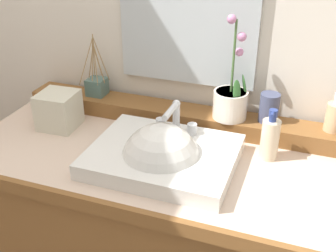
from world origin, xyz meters
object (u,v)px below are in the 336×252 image
(soap_dispenser, at_px, (335,116))
(reed_diffuser, at_px, (97,86))
(sink_basin, at_px, (162,160))
(tissue_box, at_px, (59,110))
(tumbler_cup, at_px, (269,108))
(potted_plant, at_px, (231,100))
(lotion_bottle, at_px, (270,138))

(soap_dispenser, xyz_separation_m, reed_diffuser, (-0.86, -0.01, -0.02))
(sink_basin, xyz_separation_m, tissue_box, (-0.44, 0.11, 0.05))
(tumbler_cup, height_order, tissue_box, tumbler_cup)
(potted_plant, relative_size, reed_diffuser, 1.49)
(sink_basin, bearing_deg, lotion_bottle, 27.17)
(sink_basin, bearing_deg, tissue_box, 165.39)
(tissue_box, bearing_deg, soap_dispenser, 11.24)
(sink_basin, height_order, tissue_box, sink_basin)
(lotion_bottle, bearing_deg, potted_plant, 142.13)
(tumbler_cup, distance_m, tissue_box, 0.74)
(tumbler_cup, relative_size, tissue_box, 0.78)
(soap_dispenser, height_order, reed_diffuser, reed_diffuser)
(sink_basin, relative_size, tissue_box, 3.43)
(potted_plant, relative_size, tumbler_cup, 3.52)
(tissue_box, bearing_deg, sink_basin, -14.61)
(potted_plant, xyz_separation_m, reed_diffuser, (-0.53, 0.02, -0.03))
(reed_diffuser, height_order, lotion_bottle, reed_diffuser)
(tissue_box, bearing_deg, tumbler_cup, 13.85)
(soap_dispenser, distance_m, tissue_box, 0.94)
(soap_dispenser, bearing_deg, sink_basin, -148.49)
(sink_basin, relative_size, potted_plant, 1.25)
(lotion_bottle, bearing_deg, sink_basin, -152.83)
(lotion_bottle, relative_size, tissue_box, 1.31)
(potted_plant, relative_size, soap_dispenser, 2.69)
(sink_basin, distance_m, reed_diffuser, 0.48)
(sink_basin, relative_size, soap_dispenser, 3.37)
(tumbler_cup, xyz_separation_m, lotion_bottle, (0.03, -0.13, -0.04))
(lotion_bottle, bearing_deg, reed_diffuser, 168.64)
(potted_plant, xyz_separation_m, tissue_box, (-0.59, -0.16, -0.06))
(tumbler_cup, relative_size, lotion_bottle, 0.60)
(reed_diffuser, bearing_deg, lotion_bottle, -11.36)
(reed_diffuser, bearing_deg, tissue_box, -108.66)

